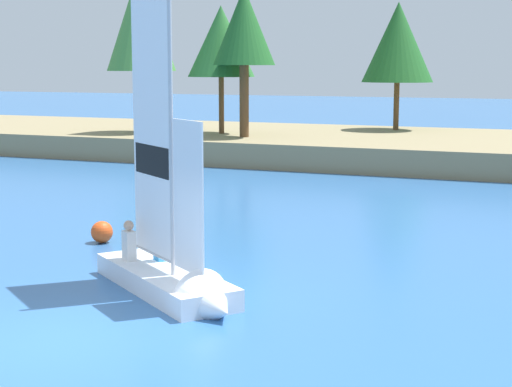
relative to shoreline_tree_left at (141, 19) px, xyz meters
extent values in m
plane|color=#2D609E|center=(12.72, -24.02, -6.35)|extent=(200.00, 200.00, 0.00)
cube|color=#897A56|center=(12.72, 2.71, -5.82)|extent=(80.00, 12.02, 1.06)
cylinder|color=brown|center=(0.00, 0.00, -3.84)|extent=(0.34, 0.34, 2.91)
cone|color=#47893D|center=(0.00, 0.00, 0.03)|extent=(3.25, 3.25, 4.81)
cylinder|color=brown|center=(3.71, 0.94, -3.97)|extent=(0.25, 0.25, 2.64)
cone|color=#286B2D|center=(3.71, 0.94, -1.02)|extent=(3.12, 3.12, 3.26)
cylinder|color=brown|center=(5.49, -0.45, -3.70)|extent=(0.41, 0.41, 3.17)
cone|color=#1E5B23|center=(5.49, -0.45, -0.42)|extent=(2.75, 2.75, 3.39)
cylinder|color=brown|center=(10.73, 6.34, -4.12)|extent=(0.27, 0.27, 2.35)
cone|color=#1E5B23|center=(10.73, 6.34, -1.00)|extent=(3.50, 3.50, 3.89)
cube|color=white|center=(12.88, -20.91, -6.15)|extent=(3.92, 3.32, 0.40)
cone|color=white|center=(14.48, -22.08, -6.15)|extent=(1.44, 1.47, 1.09)
cylinder|color=#B7B7BC|center=(13.20, -21.14, -3.24)|extent=(0.08, 0.08, 5.42)
cube|color=white|center=(12.51, -20.64, -3.29)|extent=(1.40, 1.03, 4.82)
cube|color=black|center=(12.51, -20.64, -3.91)|extent=(1.26, 0.94, 0.58)
cube|color=white|center=(13.74, -21.54, -4.41)|extent=(0.93, 0.69, 2.69)
cylinder|color=#B7B7BC|center=(12.51, -20.64, -5.73)|extent=(1.42, 1.06, 0.06)
cube|color=silver|center=(11.86, -20.49, -5.65)|extent=(0.34, 0.33, 0.59)
sphere|color=tan|center=(11.86, -20.49, -5.25)|extent=(0.20, 0.20, 0.20)
cube|color=#338CCC|center=(12.43, -20.25, -5.72)|extent=(0.34, 0.33, 0.47)
sphere|color=tan|center=(12.43, -20.25, -5.37)|extent=(0.20, 0.20, 0.20)
sphere|color=#E54C19|center=(9.39, -17.74, -6.09)|extent=(0.53, 0.53, 0.53)
camera|label=1|loc=(20.42, -34.23, -2.13)|focal=58.10mm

